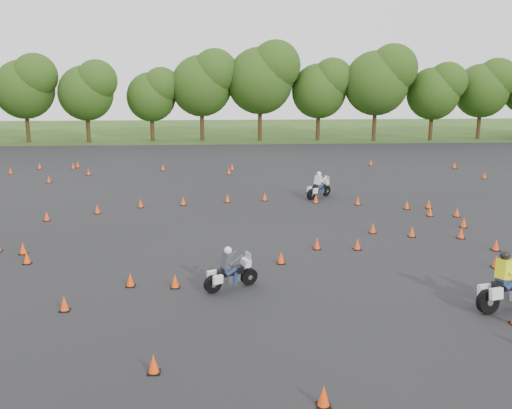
{
  "coord_description": "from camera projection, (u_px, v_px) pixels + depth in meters",
  "views": [
    {
      "loc": [
        -1.57,
        -20.89,
        6.87
      ],
      "look_at": [
        0.0,
        4.0,
        1.2
      ],
      "focal_mm": 40.0,
      "sensor_mm": 36.0,
      "label": 1
    }
  ],
  "objects": [
    {
      "name": "rider_white",
      "position": [
        319.0,
        184.0,
        32.5
      ],
      "size": [
        1.9,
        1.83,
        1.56
      ],
      "primitive_type": null,
      "rotation": [
        0.0,
        0.0,
        0.75
      ],
      "color": "beige",
      "rests_on": "ground"
    },
    {
      "name": "rider_grey",
      "position": [
        231.0,
        267.0,
        18.6
      ],
      "size": [
        2.0,
        1.45,
        1.5
      ],
      "primitive_type": null,
      "rotation": [
        0.0,
        0.0,
        0.5
      ],
      "color": "#36393D",
      "rests_on": "ground"
    },
    {
      "name": "treeline",
      "position": [
        261.0,
        99.0,
        55.1
      ],
      "size": [
        87.09,
        32.27,
        10.96
      ],
      "color": "#264213",
      "rests_on": "ground"
    },
    {
      "name": "traffic_cones",
      "position": [
        253.0,
        217.0,
        27.32
      ],
      "size": [
        35.58,
        33.2,
        0.45
      ],
      "color": "#FF420A",
      "rests_on": "asphalt_pad"
    },
    {
      "name": "asphalt_pad",
      "position": [
        253.0,
        219.0,
        27.79
      ],
      "size": [
        62.0,
        62.0,
        0.0
      ],
      "primitive_type": "plane",
      "color": "black",
      "rests_on": "ground"
    },
    {
      "name": "ground",
      "position": [
        263.0,
        258.0,
        21.95
      ],
      "size": [
        140.0,
        140.0,
        0.0
      ],
      "primitive_type": "plane",
      "color": "#2D5119",
      "rests_on": "ground"
    }
  ]
}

